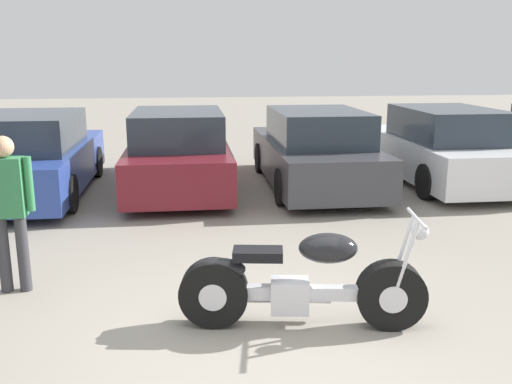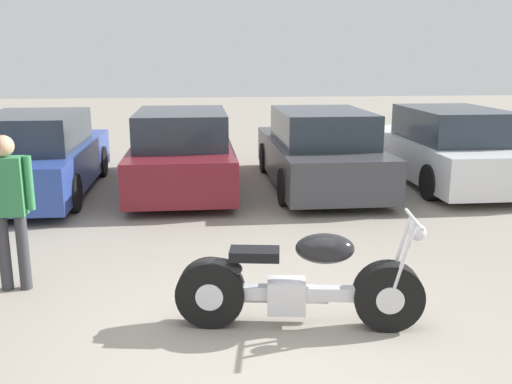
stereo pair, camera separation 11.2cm
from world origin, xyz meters
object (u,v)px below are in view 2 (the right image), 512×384
Objects in this scene: parked_car_blue at (38,157)px; parked_car_maroon at (183,152)px; person_standing at (8,200)px; parked_car_dark_grey at (319,151)px; parked_car_white at (447,148)px; motorcycle at (296,284)px.

parked_car_blue is 2.52m from parked_car_maroon.
person_standing is at bearing -109.75° from parked_car_maroon.
parked_car_blue and parked_car_dark_grey have the same top height.
parked_car_maroon is 5.03m from parked_car_white.
motorcycle is at bearing -103.99° from parked_car_dark_grey.
parked_car_maroon is (2.51, 0.20, 0.00)m from parked_car_blue.
motorcycle is 6.62m from parked_car_blue.
parked_car_dark_grey is at bearing -177.62° from parked_car_white.
parked_car_white is (5.03, -0.04, 0.00)m from parked_car_maroon.
parked_car_blue is at bearing -175.35° from parked_car_maroon.
parked_car_dark_grey is 6.09m from person_standing.
parked_car_blue is at bearing 101.21° from person_standing.
person_standing is (0.87, -4.38, 0.30)m from parked_car_blue.
parked_car_white is at bearing 34.27° from person_standing.
parked_car_maroon is at bearing 179.58° from parked_car_white.
parked_car_dark_grey is 1.00× the size of parked_car_white.
parked_car_maroon is (-1.12, 5.72, 0.26)m from motorcycle.
parked_car_blue is 1.00× the size of parked_car_dark_grey.
motorcycle is at bearing -56.62° from parked_car_blue.
motorcycle is 0.50× the size of parked_car_maroon.
parked_car_maroon is 1.00× the size of parked_car_white.
parked_car_dark_grey is at bearing 46.89° from person_standing.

